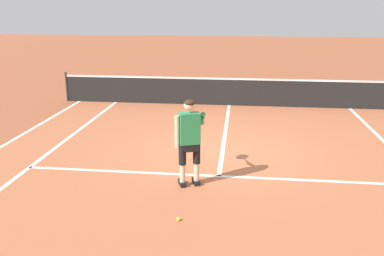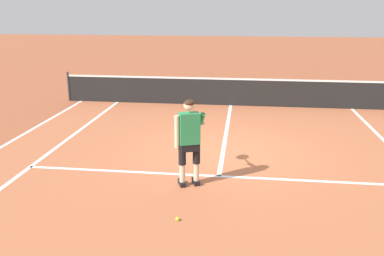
{
  "view_description": "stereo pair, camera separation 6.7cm",
  "coord_description": "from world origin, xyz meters",
  "views": [
    {
      "loc": [
        0.39,
        -9.48,
        3.37
      ],
      "look_at": [
        -0.55,
        -1.66,
        1.05
      ],
      "focal_mm": 38.84,
      "sensor_mm": 36.0,
      "label": 1
    },
    {
      "loc": [
        0.45,
        -9.47,
        3.37
      ],
      "look_at": [
        -0.55,
        -1.66,
        1.05
      ],
      "focal_mm": 38.84,
      "sensor_mm": 36.0,
      "label": 2
    }
  ],
  "objects": [
    {
      "name": "line_centre_service",
      "position": [
        0.0,
        1.65,
        0.0
      ],
      "size": [
        0.1,
        6.4,
        0.01
      ],
      "primitive_type": "cube",
      "color": "white",
      "rests_on": "ground"
    },
    {
      "name": "tennis_player",
      "position": [
        -0.55,
        -2.04,
        0.99
      ],
      "size": [
        0.57,
        1.23,
        1.71
      ],
      "color": "black",
      "rests_on": "ground"
    },
    {
      "name": "tennis_net",
      "position": [
        0.0,
        4.85,
        0.5
      ],
      "size": [
        11.96,
        0.08,
        1.07
      ],
      "color": "#333338",
      "rests_on": "ground"
    },
    {
      "name": "ground_plane",
      "position": [
        0.0,
        0.0,
        0.0
      ],
      "size": [
        80.0,
        80.0,
        0.0
      ],
      "primitive_type": "plane",
      "color": "#9E5133"
    },
    {
      "name": "tennis_ball_near_feet",
      "position": [
        -0.55,
        -3.48,
        0.03
      ],
      "size": [
        0.07,
        0.07,
        0.07
      ],
      "primitive_type": "sphere",
      "color": "#CCE02D",
      "rests_on": "ground"
    },
    {
      "name": "line_service",
      "position": [
        0.0,
        -1.55,
        0.0
      ],
      "size": [
        8.23,
        0.1,
        0.01
      ],
      "primitive_type": "cube",
      "color": "white",
      "rests_on": "ground"
    },
    {
      "name": "line_singles_left",
      "position": [
        -4.12,
        -0.55,
        0.0
      ],
      "size": [
        0.1,
        10.79,
        0.01
      ],
      "primitive_type": "cube",
      "color": "white",
      "rests_on": "ground"
    },
    {
      "name": "court_inner_surface",
      "position": [
        0.0,
        -0.55,
        0.0
      ],
      "size": [
        10.98,
        11.19,
        0.0
      ],
      "primitive_type": "cube",
      "color": "#B2603D",
      "rests_on": "ground"
    }
  ]
}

